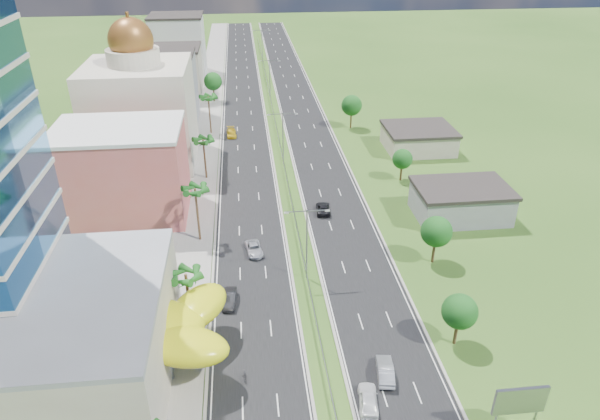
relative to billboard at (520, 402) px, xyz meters
name	(u,v)px	position (x,y,z in m)	size (l,w,h in m)	color
ground	(316,325)	(-17.00, 18.00, -4.42)	(500.00, 500.00, 0.00)	#2D5119
road_left	(244,106)	(-24.50, 108.00, -4.40)	(11.00, 260.00, 0.04)	black
road_right	(299,104)	(-9.50, 108.00, -4.40)	(11.00, 260.00, 0.04)	black
sidewalk_left	(208,107)	(-34.00, 108.00, -4.36)	(7.00, 260.00, 0.12)	gray
median_guardrail	(276,125)	(-17.00, 89.99, -3.80)	(0.10, 216.06, 0.76)	gray
streetlight_median_b	(307,237)	(-17.00, 28.00, 2.33)	(6.04, 0.25, 11.00)	gray
streetlight_median_c	(283,133)	(-17.00, 68.00, 2.33)	(6.04, 0.25, 11.00)	gray
streetlight_median_d	(270,76)	(-17.00, 113.00, 2.33)	(6.04, 0.25, 11.00)	gray
streetlight_median_e	(262,42)	(-17.00, 158.00, 2.33)	(6.04, 0.25, 11.00)	gray
mall_podium	(22,345)	(-49.00, 12.00, 1.08)	(30.00, 24.00, 11.00)	#B2A493
lime_canopy	(142,327)	(-37.00, 14.00, 0.57)	(18.00, 15.00, 7.40)	#CDCF14
pink_shophouse	(123,174)	(-45.00, 50.00, 3.08)	(20.00, 15.00, 15.00)	#CD5A54
domed_building	(141,108)	(-45.00, 73.00, 6.93)	(20.00, 20.00, 28.70)	beige
midrise_grey	(163,89)	(-44.00, 98.00, 3.58)	(16.00, 15.00, 16.00)	gray
midrise_beige	(172,73)	(-44.00, 120.00, 2.08)	(16.00, 15.00, 13.00)	#B2A493
midrise_white	(179,46)	(-44.00, 143.00, 4.58)	(16.00, 15.00, 18.00)	silver
billboard	(520,402)	(0.00, 0.00, 0.00)	(5.20, 0.35, 6.20)	gray
shed_near	(461,203)	(11.00, 43.00, -1.92)	(15.00, 10.00, 5.00)	gray
shed_far	(418,140)	(13.00, 73.00, -2.22)	(14.00, 12.00, 4.40)	#B2A493
palm_tree_b	(186,277)	(-32.50, 20.00, 2.64)	(3.60, 3.60, 8.10)	#47301C
palm_tree_c	(195,192)	(-32.50, 40.00, 4.08)	(3.60, 3.60, 9.60)	#47301C
palm_tree_d	(203,142)	(-32.50, 63.00, 3.12)	(3.60, 3.60, 8.60)	#47301C
palm_tree_e	(208,99)	(-32.50, 88.00, 3.89)	(3.60, 3.60, 9.40)	#47301C
leafy_tree_lfar	(213,81)	(-32.50, 113.00, 1.16)	(4.90, 4.90, 8.05)	#47301C
leafy_tree_ra	(460,312)	(-1.00, 13.00, 0.35)	(4.20, 4.20, 6.90)	#47301C
leafy_tree_rb	(436,232)	(2.00, 30.00, 0.76)	(4.55, 4.55, 7.47)	#47301C
leafy_tree_rc	(402,159)	(5.00, 58.00, -0.05)	(3.85, 3.85, 6.33)	#47301C
leafy_tree_rd	(352,105)	(1.00, 88.00, 1.16)	(4.90, 4.90, 8.05)	#47301C
car_dark_left	(230,299)	(-27.74, 23.45, -3.63)	(1.58, 4.54, 1.50)	black
car_silver_mid_left	(254,249)	(-24.14, 35.26, -3.71)	(2.23, 4.85, 1.35)	#ADAFB5
car_yellow_far_left	(231,133)	(-27.72, 85.54, -3.62)	(2.14, 5.25, 1.52)	gold
car_white_near_right	(368,399)	(-13.33, 4.95, -3.55)	(1.96, 4.87, 1.66)	white
car_silver_right	(385,370)	(-10.56, 8.76, -3.58)	(1.70, 4.88, 1.61)	#9EA0A5
car_dark_far_right	(323,208)	(-11.82, 46.87, -3.69)	(2.28, 4.95, 1.38)	black
motorcycle	(244,375)	(-26.04, 10.02, -3.78)	(0.57, 1.87, 1.20)	black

